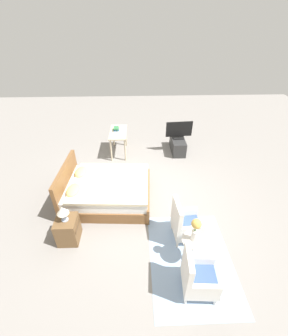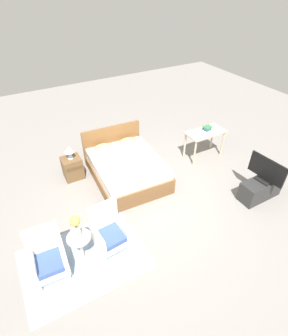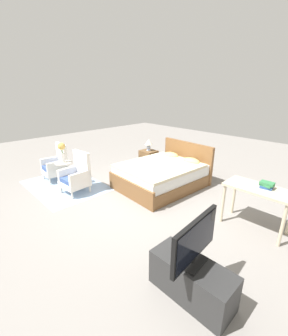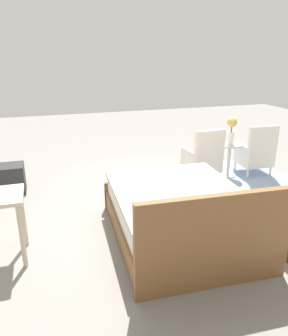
{
  "view_description": "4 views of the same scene",
  "coord_description": "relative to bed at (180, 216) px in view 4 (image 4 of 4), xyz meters",
  "views": [
    {
      "loc": [
        -4.18,
        0.18,
        3.8
      ],
      "look_at": [
        0.08,
        0.03,
        0.8
      ],
      "focal_mm": 24.0,
      "sensor_mm": 36.0,
      "label": 1
    },
    {
      "loc": [
        -2.18,
        -3.65,
        4.09
      ],
      "look_at": [
        0.06,
        0.34,
        0.61
      ],
      "focal_mm": 28.0,
      "sensor_mm": 36.0,
      "label": 2
    },
    {
      "loc": [
        3.2,
        -2.88,
        2.27
      ],
      "look_at": [
        0.24,
        -0.03,
        0.8
      ],
      "focal_mm": 24.0,
      "sensor_mm": 36.0,
      "label": 3
    },
    {
      "loc": [
        1.34,
        4.1,
        2.12
      ],
      "look_at": [
        0.03,
        -0.03,
        0.59
      ],
      "focal_mm": 35.0,
      "sensor_mm": 36.0,
      "label": 4
    }
  ],
  "objects": [
    {
      "name": "flower_vase",
      "position": [
        -1.67,
        -1.68,
        0.59
      ],
      "size": [
        0.17,
        0.17,
        0.48
      ],
      "color": "silver",
      "rests_on": "side_table"
    },
    {
      "name": "ground_plane",
      "position": [
        0.11,
        -0.94,
        -0.3
      ],
      "size": [
        16.0,
        16.0,
        0.0
      ],
      "primitive_type": "plane",
      "color": "gray"
    },
    {
      "name": "armchair_by_window_right",
      "position": [
        -1.14,
        -1.65,
        0.08
      ],
      "size": [
        0.58,
        0.58,
        0.92
      ],
      "color": "white",
      "rests_on": "floor_rug"
    },
    {
      "name": "armchair_by_window_left",
      "position": [
        -2.2,
        -1.65,
        0.08
      ],
      "size": [
        0.57,
        0.57,
        0.92
      ],
      "color": "white",
      "rests_on": "floor_rug"
    },
    {
      "name": "floor_rug",
      "position": [
        -1.67,
        -1.71,
        -0.3
      ],
      "size": [
        2.1,
        1.5,
        0.01
      ],
      "color": "#8EA8C6",
      "rests_on": "ground_plane"
    },
    {
      "name": "side_table",
      "position": [
        -1.67,
        -1.68,
        0.07
      ],
      "size": [
        0.4,
        0.4,
        0.6
      ],
      "color": "beige",
      "rests_on": "ground_plane"
    },
    {
      "name": "bed",
      "position": [
        0.0,
        0.0,
        0.0
      ],
      "size": [
        1.63,
        2.05,
        0.96
      ],
      "color": "brown",
      "rests_on": "ground_plane"
    }
  ]
}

